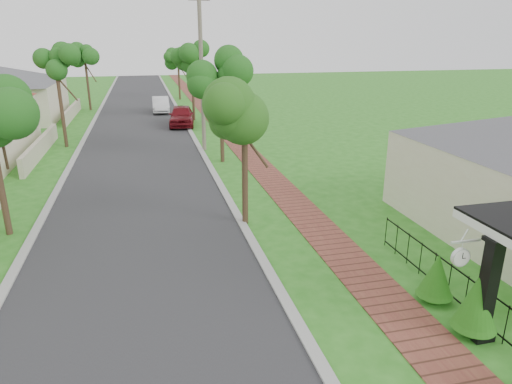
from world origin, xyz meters
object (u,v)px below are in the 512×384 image
object	(u,v)px
utility_pole	(202,74)
station_clock	(461,256)
near_tree	(244,124)
parked_car_red	(182,116)
parked_car_white	(161,105)
porch_post	(486,295)

from	to	relation	value
utility_pole	station_clock	xyz separation A→B (m)	(3.16, -19.68, -2.60)
near_tree	utility_pole	size ratio (longest dim) A/B	0.52
station_clock	parked_car_red	bearing A→B (deg)	97.66
parked_car_red	parked_car_white	xyz separation A→B (m)	(-1.27, 7.37, -0.09)
parked_car_red	utility_pole	xyz separation A→B (m)	(0.63, -8.48, 3.76)
porch_post	utility_pole	xyz separation A→B (m)	(-3.65, 20.08, 3.42)
utility_pole	station_clock	world-z (taller)	utility_pole
parked_car_red	parked_car_white	size ratio (longest dim) A/B	1.09
station_clock	porch_post	bearing A→B (deg)	-38.99
porch_post	parked_car_white	size ratio (longest dim) A/B	0.60
utility_pole	parked_car_white	bearing A→B (deg)	96.83
porch_post	station_clock	world-z (taller)	porch_post
station_clock	near_tree	bearing A→B (deg)	113.19
parked_car_white	utility_pole	distance (m)	16.43
parked_car_red	near_tree	distance (m)	20.77
near_tree	station_clock	bearing A→B (deg)	-66.81
parked_car_white	station_clock	distance (m)	35.91
near_tree	porch_post	bearing A→B (deg)	-64.89
porch_post	near_tree	distance (m)	9.21
porch_post	parked_car_red	xyz separation A→B (m)	(-4.28, 28.56, -0.34)
parked_car_white	parked_car_red	bearing A→B (deg)	-79.10
parked_car_white	near_tree	xyz separation A→B (m)	(1.80, -27.93, 3.03)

